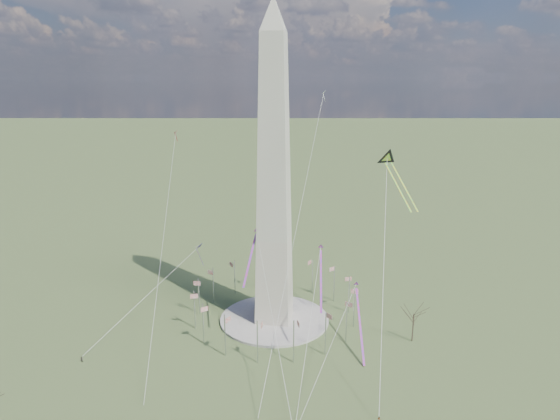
% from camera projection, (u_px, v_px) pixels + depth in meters
% --- Properties ---
extents(ground, '(2000.00, 2000.00, 0.00)m').
position_uv_depth(ground, '(274.00, 320.00, 165.81)').
color(ground, '#46592C').
rests_on(ground, ground).
extents(plaza, '(36.00, 36.00, 0.80)m').
position_uv_depth(plaza, '(274.00, 319.00, 165.70)').
color(plaza, '#AEA69F').
rests_on(plaza, ground).
extents(washington_monument, '(15.56, 15.56, 100.00)m').
position_uv_depth(washington_monument, '(274.00, 179.00, 153.52)').
color(washington_monument, beige).
rests_on(washington_monument, plaza).
extents(flagpole_ring, '(54.40, 54.40, 13.00)m').
position_uv_depth(flagpole_ring, '(274.00, 300.00, 163.94)').
color(flagpole_ring, silver).
rests_on(flagpole_ring, ground).
extents(tree_near, '(7.72, 7.72, 13.51)m').
position_uv_depth(tree_near, '(414.00, 312.00, 150.23)').
color(tree_near, '#402D27').
rests_on(tree_near, ground).
extents(person_east, '(0.70, 0.55, 1.70)m').
position_uv_depth(person_east, '(379.00, 420.00, 116.15)').
color(person_east, gray).
rests_on(person_east, ground).
extents(person_west, '(0.85, 0.68, 1.71)m').
position_uv_depth(person_west, '(82.00, 359.00, 141.22)').
color(person_west, gray).
rests_on(person_west, ground).
extents(kite_delta_black, '(12.66, 18.82, 15.70)m').
position_uv_depth(kite_delta_black, '(389.00, 161.00, 150.50)').
color(kite_delta_black, black).
rests_on(kite_delta_black, ground).
extents(kite_diamond_purple, '(2.18, 2.98, 8.73)m').
position_uv_depth(kite_diamond_purple, '(199.00, 249.00, 175.85)').
color(kite_diamond_purple, navy).
rests_on(kite_diamond_purple, ground).
extents(kite_streamer_left, '(3.45, 20.00, 13.74)m').
position_uv_depth(kite_streamer_left, '(321.00, 270.00, 148.85)').
color(kite_streamer_left, '#FF2841').
rests_on(kite_streamer_left, ground).
extents(kite_streamer_mid, '(1.72, 18.47, 12.69)m').
position_uv_depth(kite_streamer_mid, '(252.00, 251.00, 153.47)').
color(kite_streamer_mid, '#FF2841').
rests_on(kite_streamer_mid, ground).
extents(kite_streamer_right, '(4.80, 23.13, 15.93)m').
position_uv_depth(kite_streamer_right, '(359.00, 310.00, 150.79)').
color(kite_streamer_right, '#FF2841').
rests_on(kite_streamer_right, ground).
extents(kite_small_red, '(1.16, 1.92, 4.47)m').
position_uv_depth(kite_small_red, '(176.00, 133.00, 196.16)').
color(kite_small_red, red).
rests_on(kite_small_red, ground).
extents(kite_small_white, '(1.33, 1.95, 4.12)m').
position_uv_depth(kite_small_white, '(324.00, 93.00, 190.54)').
color(kite_small_white, white).
rests_on(kite_small_white, ground).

